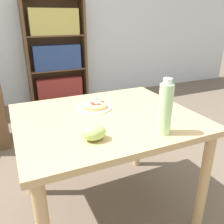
{
  "coord_description": "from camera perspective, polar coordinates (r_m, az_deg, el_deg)",
  "views": [
    {
      "loc": [
        -0.4,
        -1.19,
        1.28
      ],
      "look_at": [
        0.11,
        -0.07,
        0.78
      ],
      "focal_mm": 38.0,
      "sensor_mm": 36.0,
      "label": 1
    }
  ],
  "objects": [
    {
      "name": "ground_plane",
      "position": [
        1.79,
        -4.57,
        -23.73
      ],
      "size": [
        14.0,
        14.0,
        0.0
      ],
      "primitive_type": "plane",
      "color": "brown"
    },
    {
      "name": "wall_back",
      "position": [
        3.83,
        -19.99,
        21.05
      ],
      "size": [
        8.0,
        0.05,
        2.6
      ],
      "color": "silver",
      "rests_on": "ground_plane"
    },
    {
      "name": "dining_table",
      "position": [
        1.47,
        -1.45,
        -4.45
      ],
      "size": [
        1.06,
        0.9,
        0.72
      ],
      "color": "tan",
      "rests_on": "ground_plane"
    },
    {
      "name": "pizza_on_plate",
      "position": [
        1.54,
        -4.31,
        1.38
      ],
      "size": [
        0.23,
        0.23,
        0.04
      ],
      "color": "white",
      "rests_on": "dining_table"
    },
    {
      "name": "grape_bunch",
      "position": [
        1.14,
        -4.29,
        -4.96
      ],
      "size": [
        0.12,
        0.1,
        0.08
      ],
      "color": "#A8CC66",
      "rests_on": "dining_table"
    },
    {
      "name": "drink_bottle",
      "position": [
        1.2,
        12.69,
        0.87
      ],
      "size": [
        0.07,
        0.07,
        0.29
      ],
      "color": "#B7EAA3",
      "rests_on": "dining_table"
    },
    {
      "name": "bookshelf",
      "position": [
        3.77,
        -13.18,
        13.02
      ],
      "size": [
        0.9,
        0.25,
        1.54
      ],
      "color": "brown",
      "rests_on": "ground_plane"
    }
  ]
}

